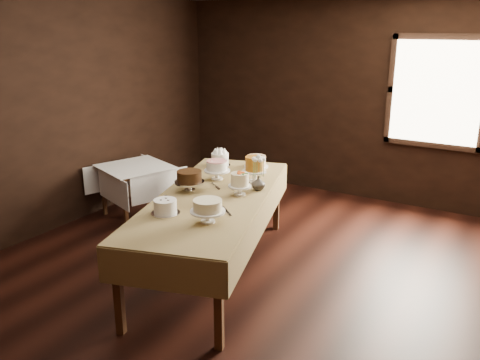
# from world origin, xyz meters

# --- Properties ---
(floor) EXTENTS (5.00, 6.00, 0.01)m
(floor) POSITION_xyz_m (0.00, 0.00, 0.00)
(floor) COLOR black
(floor) RESTS_ON ground
(wall_back) EXTENTS (5.00, 0.02, 2.80)m
(wall_back) POSITION_xyz_m (0.00, 3.00, 1.40)
(wall_back) COLOR black
(wall_back) RESTS_ON ground
(wall_left) EXTENTS (0.02, 6.00, 2.80)m
(wall_left) POSITION_xyz_m (-2.50, 0.00, 1.40)
(wall_left) COLOR black
(wall_left) RESTS_ON ground
(window) EXTENTS (1.10, 0.05, 1.30)m
(window) POSITION_xyz_m (1.30, 2.94, 1.60)
(window) COLOR #FFEABF
(window) RESTS_ON wall_back
(display_table) EXTENTS (1.76, 2.85, 0.83)m
(display_table) POSITION_xyz_m (-0.17, -0.03, 0.76)
(display_table) COLOR #3E2110
(display_table) RESTS_ON ground
(side_table) EXTENTS (1.05, 1.05, 0.68)m
(side_table) POSITION_xyz_m (-1.90, 0.72, 0.61)
(side_table) COLOR #3E2110
(side_table) RESTS_ON ground
(cake_meringue) EXTENTS (0.26, 0.26, 0.16)m
(cake_meringue) POSITION_xyz_m (-0.70, 0.90, 0.90)
(cake_meringue) COLOR silver
(cake_meringue) RESTS_ON display_table
(cake_speckled) EXTENTS (0.32, 0.32, 0.13)m
(cake_speckled) POSITION_xyz_m (-0.31, 1.08, 0.89)
(cake_speckled) COLOR white
(cake_speckled) RESTS_ON display_table
(cake_lattice) EXTENTS (0.28, 0.28, 0.21)m
(cake_lattice) POSITION_xyz_m (-0.43, 0.43, 0.92)
(cake_lattice) COLOR white
(cake_lattice) RESTS_ON display_table
(cake_caramel) EXTENTS (0.26, 0.26, 0.29)m
(cake_caramel) POSITION_xyz_m (-0.03, 0.55, 0.95)
(cake_caramel) COLOR white
(cake_caramel) RESTS_ON display_table
(cake_chocolate) EXTENTS (0.30, 0.30, 0.22)m
(cake_chocolate) POSITION_xyz_m (-0.45, -0.04, 0.92)
(cake_chocolate) COLOR silver
(cake_chocolate) RESTS_ON display_table
(cake_flowers) EXTENTS (0.24, 0.24, 0.24)m
(cake_flowers) POSITION_xyz_m (0.05, 0.12, 0.93)
(cake_flowers) COLOR white
(cake_flowers) RESTS_ON display_table
(cake_swirl) EXTENTS (0.28, 0.28, 0.13)m
(cake_swirl) POSITION_xyz_m (-0.26, -0.66, 0.89)
(cake_swirl) COLOR silver
(cake_swirl) RESTS_ON display_table
(cake_cream) EXTENTS (0.35, 0.35, 0.21)m
(cake_cream) POSITION_xyz_m (0.18, -0.63, 0.92)
(cake_cream) COLOR white
(cake_cream) RESTS_ON display_table
(cake_server_a) EXTENTS (0.18, 0.19, 0.01)m
(cake_server_a) POSITION_xyz_m (0.02, -0.36, 0.83)
(cake_server_a) COLOR silver
(cake_server_a) RESTS_ON display_table
(cake_server_b) EXTENTS (0.20, 0.17, 0.01)m
(cake_server_b) POSITION_xyz_m (0.22, -0.37, 0.83)
(cake_server_b) COLOR silver
(cake_server_b) RESTS_ON display_table
(cake_server_c) EXTENTS (0.20, 0.17, 0.01)m
(cake_server_c) POSITION_xyz_m (-0.35, 0.25, 0.83)
(cake_server_c) COLOR silver
(cake_server_c) RESTS_ON display_table
(cake_server_d) EXTENTS (0.16, 0.21, 0.01)m
(cake_server_d) POSITION_xyz_m (0.00, 0.33, 0.83)
(cake_server_d) COLOR silver
(cake_server_d) RESTS_ON display_table
(cake_server_e) EXTENTS (0.22, 0.14, 0.01)m
(cake_server_e) POSITION_xyz_m (-0.41, -0.37, 0.83)
(cake_server_e) COLOR silver
(cake_server_e) RESTS_ON display_table
(flower_vase) EXTENTS (0.15, 0.15, 0.15)m
(flower_vase) POSITION_xyz_m (0.13, 0.35, 0.90)
(flower_vase) COLOR #2D2823
(flower_vase) RESTS_ON display_table
(flower_bouquet) EXTENTS (0.14, 0.14, 0.20)m
(flower_bouquet) POSITION_xyz_m (0.13, 0.35, 1.09)
(flower_bouquet) COLOR white
(flower_bouquet) RESTS_ON flower_vase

